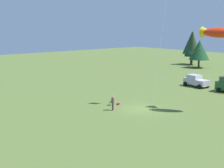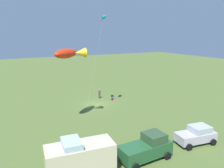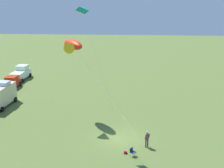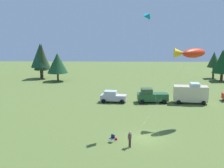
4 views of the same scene
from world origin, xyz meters
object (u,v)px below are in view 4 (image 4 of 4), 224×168
kite_large_fish (191,53)px  kite_delta_teal (150,16)px  van_camper_beige (191,93)px  folding_chair (112,138)px  truck_green_flatbed (152,96)px  person_kite_flyer (130,138)px  backpack_on_grass (116,139)px  car_silver_compact (113,97)px

kite_large_fish → kite_delta_teal: size_ratio=0.76×
van_camper_beige → kite_large_fish: bearing=-98.5°
folding_chair → truck_green_flatbed: bearing=-162.9°
folding_chair → kite_large_fish: size_ratio=0.08×
person_kite_flyer → kite_large_fish: size_ratio=0.17×
truck_green_flatbed → van_camper_beige: van_camper_beige is taller
van_camper_beige → person_kite_flyer: bearing=-112.6°
truck_green_flatbed → kite_large_fish: 14.03m
van_camper_beige → kite_large_fish: kite_large_fish is taller
backpack_on_grass → truck_green_flatbed: bearing=72.3°
car_silver_compact → van_camper_beige: 12.74m
kite_large_fish → kite_delta_teal: bearing=-156.6°
backpack_on_grass → kite_large_fish: size_ratio=0.03×
car_silver_compact → kite_delta_teal: kite_delta_teal is taller
van_camper_beige → kite_delta_teal: kite_delta_teal is taller
folding_chair → kite_delta_teal: (4.21, 4.95, 13.02)m
backpack_on_grass → kite_delta_teal: kite_delta_teal is taller
folding_chair → car_silver_compact: size_ratio=0.19×
folding_chair → van_camper_beige: size_ratio=0.15×
truck_green_flatbed → van_camper_beige: bearing=175.5°
kite_delta_teal → car_silver_compact: bearing=108.8°
truck_green_flatbed → kite_delta_teal: (-1.83, -13.35, 12.41)m
backpack_on_grass → kite_large_fish: kite_large_fish is taller
kite_large_fish → kite_delta_teal: kite_delta_teal is taller
car_silver_compact → van_camper_beige: van_camper_beige is taller
car_silver_compact → kite_large_fish: 16.94m
truck_green_flatbed → kite_delta_teal: kite_delta_teal is taller
person_kite_flyer → car_silver_compact: (-2.19, 19.81, -0.07)m
truck_green_flatbed → kite_large_fish: size_ratio=0.48×
truck_green_flatbed → kite_delta_teal: bearing=80.2°
kite_delta_teal → folding_chair: bearing=-130.4°
folding_chair → kite_delta_teal: kite_delta_teal is taller
folding_chair → van_camper_beige: bearing=-179.1°
folding_chair → car_silver_compact: 18.35m
truck_green_flatbed → folding_chair: bearing=69.8°
car_silver_compact → kite_large_fish: bearing=140.0°
backpack_on_grass → truck_green_flatbed: 18.55m
kite_large_fish → kite_delta_teal: 7.42m
backpack_on_grass → car_silver_compact: bearing=92.4°
person_kite_flyer → backpack_on_grass: bearing=-84.2°
van_camper_beige → kite_large_fish: size_ratio=0.53×
truck_green_flatbed → person_kite_flyer: bearing=76.1°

